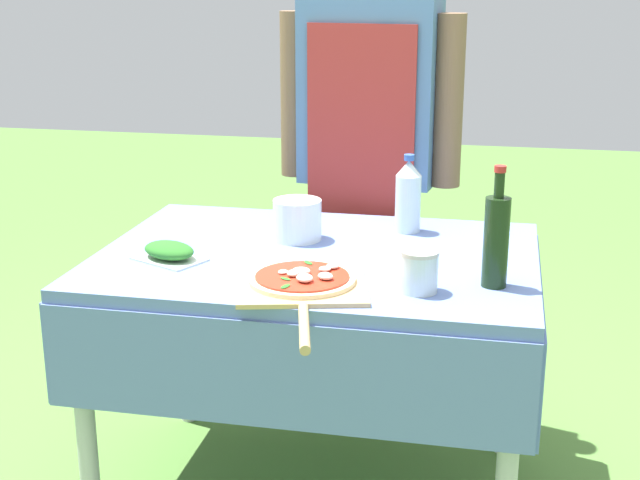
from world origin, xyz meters
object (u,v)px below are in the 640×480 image
Objects in this scene: oil_bottle at (496,239)px; person_cook at (369,138)px; herb_container at (169,252)px; prep_table at (317,288)px; sauce_jar at (419,274)px; pizza_on_peel at (303,283)px; mixing_tub at (297,220)px; water_bottle at (408,196)px.

person_cook is at bearing 119.09° from oil_bottle.
oil_bottle is at bearing -2.05° from herb_container.
oil_bottle is at bearing -19.57° from prep_table.
person_cook is 0.95m from sauce_jar.
prep_table is 0.32m from pizza_on_peel.
mixing_tub reaches higher than pizza_on_peel.
mixing_tub is (-0.58, 0.30, -0.06)m from oil_bottle.
oil_bottle is (0.50, -0.18, 0.23)m from prep_table.
person_cook reaches higher than prep_table.
pizza_on_peel is 1.93× the size of oil_bottle.
person_cook reaches higher than mixing_tub.
water_bottle is 2.24× the size of sauce_jar.
person_cook is at bearing 106.80° from sauce_jar.
prep_table is at bearing 92.89° from person_cook.
water_bottle is at bearing 34.70° from herb_container.
mixing_tub is 0.55m from sauce_jar.
pizza_on_peel is at bearing 95.73° from person_cook.
prep_table is 11.67× the size of sauce_jar.
pizza_on_peel is 0.44m from herb_container.
herb_container is at bearing 170.89° from sauce_jar.
water_bottle is at bearing 99.52° from sauce_jar.
sauce_jar is (0.70, -0.11, 0.02)m from herb_container.
sauce_jar is at bearing -156.08° from oil_bottle.
pizza_on_peel is at bearing -172.83° from sauce_jar.
mixing_tub is at bearing 82.52° from person_cook.
prep_table is 4.00× the size of oil_bottle.
herb_container is 0.71m from sauce_jar.
water_bottle is at bearing 51.22° from prep_table.
oil_bottle is at bearing 0.15° from pizza_on_peel.
sauce_jar is at bearing -80.48° from water_bottle.
sauce_jar reaches higher than pizza_on_peel.
water_bottle is 1.66× the size of mixing_tub.
oil_bottle is (0.47, 0.12, 0.11)m from pizza_on_peel.
herb_container reaches higher than pizza_on_peel.
pizza_on_peel is at bearing -109.15° from water_bottle.
prep_table is at bearing 140.68° from sauce_jar.
pizza_on_peel is 0.44m from mixing_tub.
oil_bottle reaches higher than mixing_tub.
water_bottle is (0.20, 0.57, 0.10)m from pizza_on_peel.
oil_bottle is 2.16× the size of mixing_tub.
oil_bottle is 2.92× the size of sauce_jar.
water_bottle reaches higher than herb_container.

